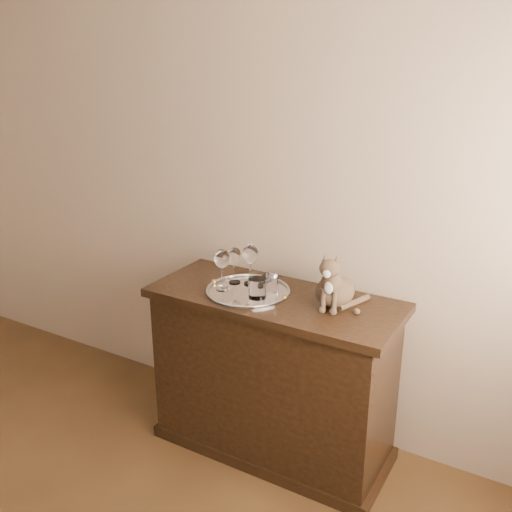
{
  "coord_description": "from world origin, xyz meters",
  "views": [
    {
      "loc": [
        1.76,
        -0.23,
        1.92
      ],
      "look_at": [
        0.5,
        1.95,
        1.03
      ],
      "focal_mm": 40.0,
      "sensor_mm": 36.0,
      "label": 1
    }
  ],
  "objects": [
    {
      "name": "wall_back",
      "position": [
        0.0,
        2.25,
        1.35
      ],
      "size": [
        4.0,
        0.1,
        2.7
      ],
      "primitive_type": "cube",
      "color": "#C2A891",
      "rests_on": "ground"
    },
    {
      "name": "tumbler_a",
      "position": [
        0.55,
        1.87,
        0.9
      ],
      "size": [
        0.08,
        0.08,
        0.09
      ],
      "primitive_type": "cylinder",
      "color": "white",
      "rests_on": "tray"
    },
    {
      "name": "sideboard",
      "position": [
        0.6,
        1.94,
        0.42
      ],
      "size": [
        1.2,
        0.5,
        0.85
      ],
      "primitive_type": null,
      "color": "black",
      "rests_on": "ground"
    },
    {
      "name": "wine_glass_b",
      "position": [
        0.44,
        2.0,
        0.96
      ],
      "size": [
        0.08,
        0.08,
        0.2
      ],
      "primitive_type": null,
      "color": "white",
      "rests_on": "tray"
    },
    {
      "name": "wine_glass_c",
      "position": [
        0.35,
        1.88,
        0.96
      ],
      "size": [
        0.08,
        0.08,
        0.2
      ],
      "primitive_type": null,
      "color": "silver",
      "rests_on": "tray"
    },
    {
      "name": "tray",
      "position": [
        0.47,
        1.91,
        0.85
      ],
      "size": [
        0.4,
        0.4,
        0.01
      ],
      "primitive_type": "cylinder",
      "color": "silver",
      "rests_on": "sideboard"
    },
    {
      "name": "wine_glass_a",
      "position": [
        0.36,
        1.97,
        0.95
      ],
      "size": [
        0.07,
        0.07,
        0.18
      ],
      "primitive_type": null,
      "color": "silver",
      "rests_on": "tray"
    },
    {
      "name": "tumbler_c",
      "position": [
        0.57,
        1.95,
        0.9
      ],
      "size": [
        0.08,
        0.08,
        0.09
      ],
      "primitive_type": "cylinder",
      "color": "white",
      "rests_on": "tray"
    },
    {
      "name": "cat",
      "position": [
        0.88,
        1.99,
        0.98
      ],
      "size": [
        0.29,
        0.27,
        0.27
      ],
      "primitive_type": null,
      "rotation": [
        0.0,
        0.0,
        0.1
      ],
      "color": "#4A3A2C",
      "rests_on": "sideboard"
    }
  ]
}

